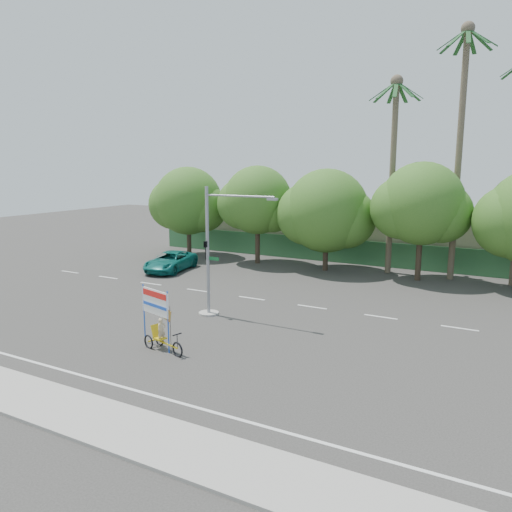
% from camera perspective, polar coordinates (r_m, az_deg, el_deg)
% --- Properties ---
extents(ground, '(120.00, 120.00, 0.00)m').
position_cam_1_polar(ground, '(23.38, -5.80, -9.99)').
color(ground, '#33302D').
rests_on(ground, ground).
extents(sidewalk_near, '(50.00, 2.40, 0.12)m').
position_cam_1_polar(sidewalk_near, '(18.21, -19.80, -16.56)').
color(sidewalk_near, gray).
rests_on(sidewalk_near, ground).
extents(fence, '(38.00, 0.08, 2.00)m').
position_cam_1_polar(fence, '(42.06, 10.89, 0.46)').
color(fence, '#336B3D').
rests_on(fence, ground).
extents(building_left, '(12.00, 8.00, 4.00)m').
position_cam_1_polar(building_left, '(49.81, 1.52, 3.34)').
color(building_left, '#BCAE95').
rests_on(building_left, ground).
extents(building_right, '(14.00, 8.00, 3.60)m').
position_cam_1_polar(building_right, '(44.71, 22.53, 1.48)').
color(building_right, '#BCAE95').
rests_on(building_right, ground).
extents(tree_far_left, '(7.14, 6.00, 7.96)m').
position_cam_1_polar(tree_far_left, '(44.87, -7.81, 6.01)').
color(tree_far_left, '#473828').
rests_on(tree_far_left, ground).
extents(tree_left, '(6.66, 5.60, 8.07)m').
position_cam_1_polar(tree_left, '(41.09, 0.12, 6.13)').
color(tree_left, '#473828').
rests_on(tree_left, ground).
extents(tree_center, '(7.62, 6.40, 7.85)m').
position_cam_1_polar(tree_center, '(38.66, 7.99, 4.87)').
color(tree_center, '#473828').
rests_on(tree_center, ground).
extents(tree_right, '(6.90, 5.80, 8.36)m').
position_cam_1_polar(tree_right, '(36.73, 18.34, 5.37)').
color(tree_right, '#473828').
rests_on(tree_right, ground).
extents(palm_tall, '(3.73, 3.79, 17.45)m').
position_cam_1_polar(palm_tall, '(37.87, 22.35, 13.19)').
color(palm_tall, '#70604C').
rests_on(palm_tall, ground).
extents(palm_short, '(3.73, 3.79, 14.45)m').
position_cam_1_polar(palm_short, '(38.60, 15.42, 11.13)').
color(palm_short, '#70604C').
rests_on(palm_short, ground).
extents(traffic_signal, '(4.72, 1.10, 7.00)m').
position_cam_1_polar(traffic_signal, '(26.96, -5.01, -0.77)').
color(traffic_signal, gray).
rests_on(traffic_signal, ground).
extents(trike_billboard, '(2.79, 1.11, 2.83)m').
position_cam_1_polar(trike_billboard, '(22.71, -10.96, -7.72)').
color(trike_billboard, black).
rests_on(trike_billboard, ground).
extents(pickup_truck, '(3.33, 5.68, 1.48)m').
position_cam_1_polar(pickup_truck, '(39.17, -9.74, -0.61)').
color(pickup_truck, '#0F6A61').
rests_on(pickup_truck, ground).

